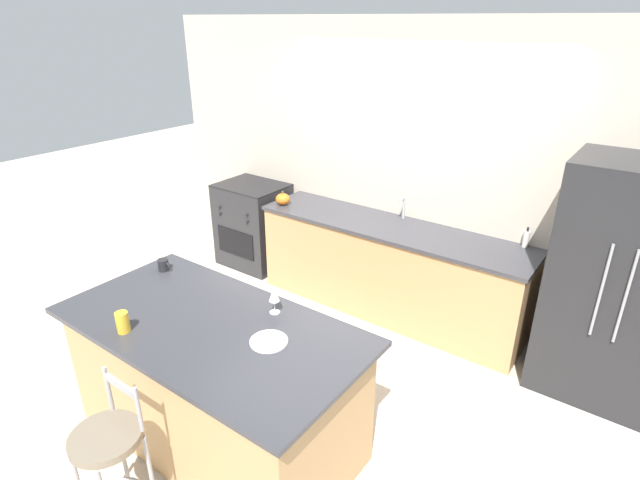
{
  "coord_description": "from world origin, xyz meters",
  "views": [
    {
      "loc": [
        1.99,
        -3.48,
        2.67
      ],
      "look_at": [
        -0.04,
        -0.7,
        1.13
      ],
      "focal_mm": 28.0,
      "sensor_mm": 36.0,
      "label": 1
    }
  ],
  "objects_px": {
    "refrigerator": "(618,285)",
    "pumpkin_decoration": "(283,199)",
    "dinner_plate": "(269,341)",
    "wine_glass": "(274,295)",
    "oven_range": "(254,224)",
    "tumbler_cup": "(123,322)",
    "coffee_mug": "(164,265)",
    "soap_bottle": "(526,239)",
    "bar_stool_near": "(110,452)"
  },
  "relations": [
    {
      "from": "oven_range",
      "to": "coffee_mug",
      "type": "bearing_deg",
      "value": -65.32
    },
    {
      "from": "soap_bottle",
      "to": "dinner_plate",
      "type": "bearing_deg",
      "value": -109.39
    },
    {
      "from": "dinner_plate",
      "to": "pumpkin_decoration",
      "type": "relative_size",
      "value": 1.52
    },
    {
      "from": "bar_stool_near",
      "to": "soap_bottle",
      "type": "distance_m",
      "value": 3.42
    },
    {
      "from": "coffee_mug",
      "to": "pumpkin_decoration",
      "type": "bearing_deg",
      "value": 98.69
    },
    {
      "from": "bar_stool_near",
      "to": "tumbler_cup",
      "type": "xyz_separation_m",
      "value": [
        -0.39,
        0.42,
        0.45
      ]
    },
    {
      "from": "wine_glass",
      "to": "tumbler_cup",
      "type": "xyz_separation_m",
      "value": [
        -0.6,
        -0.7,
        -0.07
      ]
    },
    {
      "from": "oven_range",
      "to": "bar_stool_near",
      "type": "relative_size",
      "value": 1.0
    },
    {
      "from": "dinner_plate",
      "to": "soap_bottle",
      "type": "xyz_separation_m",
      "value": [
        0.82,
        2.32,
        0.04
      ]
    },
    {
      "from": "tumbler_cup",
      "to": "soap_bottle",
      "type": "bearing_deg",
      "value": 59.89
    },
    {
      "from": "wine_glass",
      "to": "tumbler_cup",
      "type": "height_order",
      "value": "wine_glass"
    },
    {
      "from": "tumbler_cup",
      "to": "pumpkin_decoration",
      "type": "distance_m",
      "value": 2.46
    },
    {
      "from": "bar_stool_near",
      "to": "soap_bottle",
      "type": "relative_size",
      "value": 5.47
    },
    {
      "from": "coffee_mug",
      "to": "tumbler_cup",
      "type": "relative_size",
      "value": 0.83
    },
    {
      "from": "coffee_mug",
      "to": "pumpkin_decoration",
      "type": "height_order",
      "value": "pumpkin_decoration"
    },
    {
      "from": "oven_range",
      "to": "dinner_plate",
      "type": "height_order",
      "value": "oven_range"
    },
    {
      "from": "wine_glass",
      "to": "pumpkin_decoration",
      "type": "xyz_separation_m",
      "value": [
        -1.32,
        1.65,
        -0.1
      ]
    },
    {
      "from": "refrigerator",
      "to": "dinner_plate",
      "type": "bearing_deg",
      "value": -127.27
    },
    {
      "from": "coffee_mug",
      "to": "tumbler_cup",
      "type": "bearing_deg",
      "value": -54.77
    },
    {
      "from": "pumpkin_decoration",
      "to": "soap_bottle",
      "type": "bearing_deg",
      "value": 9.93
    },
    {
      "from": "oven_range",
      "to": "tumbler_cup",
      "type": "relative_size",
      "value": 7.25
    },
    {
      "from": "pumpkin_decoration",
      "to": "dinner_plate",
      "type": "bearing_deg",
      "value": -51.86
    },
    {
      "from": "dinner_plate",
      "to": "pumpkin_decoration",
      "type": "bearing_deg",
      "value": 128.14
    },
    {
      "from": "oven_range",
      "to": "coffee_mug",
      "type": "distance_m",
      "value": 2.1
    },
    {
      "from": "dinner_plate",
      "to": "wine_glass",
      "type": "distance_m",
      "value": 0.35
    },
    {
      "from": "dinner_plate",
      "to": "refrigerator",
      "type": "bearing_deg",
      "value": 52.73
    },
    {
      "from": "coffee_mug",
      "to": "refrigerator",
      "type": "bearing_deg",
      "value": 33.04
    },
    {
      "from": "bar_stool_near",
      "to": "soap_bottle",
      "type": "bearing_deg",
      "value": 69.17
    },
    {
      "from": "bar_stool_near",
      "to": "dinner_plate",
      "type": "height_order",
      "value": "bar_stool_near"
    },
    {
      "from": "oven_range",
      "to": "tumbler_cup",
      "type": "height_order",
      "value": "tumbler_cup"
    },
    {
      "from": "coffee_mug",
      "to": "soap_bottle",
      "type": "height_order",
      "value": "soap_bottle"
    },
    {
      "from": "oven_range",
      "to": "dinner_plate",
      "type": "distance_m",
      "value": 2.99
    },
    {
      "from": "oven_range",
      "to": "soap_bottle",
      "type": "height_order",
      "value": "soap_bottle"
    },
    {
      "from": "refrigerator",
      "to": "pumpkin_decoration",
      "type": "relative_size",
      "value": 12.14
    },
    {
      "from": "wine_glass",
      "to": "tumbler_cup",
      "type": "relative_size",
      "value": 1.41
    },
    {
      "from": "oven_range",
      "to": "refrigerator",
      "type": "bearing_deg",
      "value": -0.66
    },
    {
      "from": "wine_glass",
      "to": "coffee_mug",
      "type": "relative_size",
      "value": 1.7
    },
    {
      "from": "oven_range",
      "to": "coffee_mug",
      "type": "xyz_separation_m",
      "value": [
        0.85,
        -1.86,
        0.49
      ]
    },
    {
      "from": "pumpkin_decoration",
      "to": "refrigerator",
      "type": "bearing_deg",
      "value": 2.29
    },
    {
      "from": "coffee_mug",
      "to": "bar_stool_near",
      "type": "bearing_deg",
      "value": -51.53
    },
    {
      "from": "bar_stool_near",
      "to": "coffee_mug",
      "type": "height_order",
      "value": "coffee_mug"
    },
    {
      "from": "coffee_mug",
      "to": "pumpkin_decoration",
      "type": "xyz_separation_m",
      "value": [
        -0.26,
        1.69,
        -0.01
      ]
    },
    {
      "from": "tumbler_cup",
      "to": "soap_bottle",
      "type": "distance_m",
      "value": 3.19
    },
    {
      "from": "bar_stool_near",
      "to": "coffee_mug",
      "type": "relative_size",
      "value": 8.74
    },
    {
      "from": "soap_bottle",
      "to": "oven_range",
      "type": "bearing_deg",
      "value": -175.26
    },
    {
      "from": "bar_stool_near",
      "to": "wine_glass",
      "type": "bearing_deg",
      "value": 79.55
    },
    {
      "from": "dinner_plate",
      "to": "wine_glass",
      "type": "xyz_separation_m",
      "value": [
        -0.18,
        0.27,
        0.12
      ]
    },
    {
      "from": "tumbler_cup",
      "to": "soap_bottle",
      "type": "relative_size",
      "value": 0.75
    },
    {
      "from": "dinner_plate",
      "to": "coffee_mug",
      "type": "distance_m",
      "value": 1.26
    },
    {
      "from": "tumbler_cup",
      "to": "soap_bottle",
      "type": "height_order",
      "value": "soap_bottle"
    }
  ]
}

